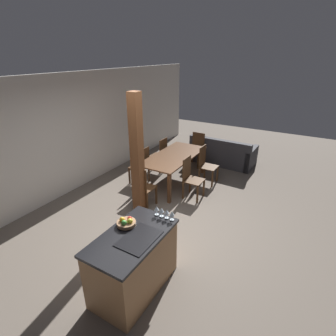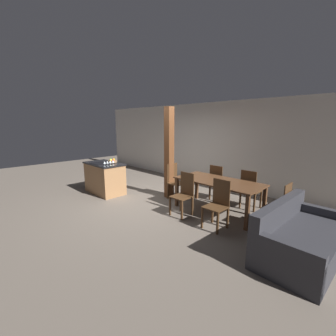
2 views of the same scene
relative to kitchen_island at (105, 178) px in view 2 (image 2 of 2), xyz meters
name	(u,v)px [view 2 (image 2 of 2)]	position (x,y,z in m)	size (l,w,h in m)	color
ground_plane	(147,201)	(1.42, 0.43, -0.45)	(16.00, 16.00, 0.00)	#665B51
wall_back	(207,144)	(1.42, 3.09, 0.90)	(11.20, 0.08, 2.70)	silver
kitchen_island	(105,178)	(0.00, 0.00, 0.00)	(1.27, 0.72, 0.91)	#9E7047
fruit_bowl	(112,161)	(0.14, 0.20, 0.50)	(0.26, 0.26, 0.11)	#99704C
wine_glass_near	(104,163)	(0.56, -0.28, 0.56)	(0.07, 0.07, 0.14)	silver
wine_glass_middle	(107,162)	(0.56, -0.20, 0.56)	(0.07, 0.07, 0.14)	silver
wine_glass_far	(110,162)	(0.56, -0.11, 0.56)	(0.07, 0.07, 0.14)	silver
wine_glass_end	(113,162)	(0.56, -0.03, 0.56)	(0.07, 0.07, 0.14)	silver
dining_table	(218,184)	(3.16, 1.12, 0.20)	(1.97, 0.93, 0.75)	#51331E
dining_chair_near_left	(184,193)	(2.71, 0.44, 0.04)	(0.40, 0.40, 0.96)	#472D19
dining_chair_near_right	(218,203)	(3.60, 0.44, 0.04)	(0.40, 0.40, 0.96)	#472D19
dining_chair_far_left	(218,182)	(2.71, 1.81, 0.04)	(0.40, 0.40, 0.96)	#472D19
dining_chair_far_right	(250,189)	(3.60, 1.81, 0.04)	(0.40, 0.40, 0.96)	#472D19
dining_chair_head_end	(175,181)	(1.79, 1.12, 0.04)	(0.40, 0.40, 0.96)	#472D19
dining_chair_foot_end	(280,207)	(4.52, 1.12, 0.04)	(0.40, 0.40, 0.96)	#472D19
couch	(301,239)	(5.07, 0.50, -0.18)	(0.96, 1.86, 0.82)	#2D2D33
timber_post	(169,153)	(1.61, 1.08, 0.78)	(0.20, 0.20, 2.46)	brown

